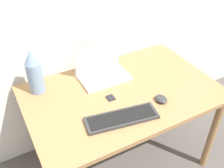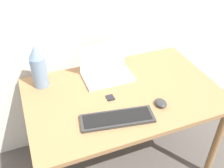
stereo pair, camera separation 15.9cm
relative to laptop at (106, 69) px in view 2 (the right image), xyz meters
name	(u,v)px [view 2 (the right image)]	position (x,y,z in m)	size (l,w,h in m)	color
desk	(123,102)	(0.04, -0.22, -0.13)	(1.24, 0.79, 0.71)	olive
laptop	(106,69)	(0.00, 0.00, 0.00)	(0.33, 0.22, 0.23)	white
keyboard	(117,118)	(-0.09, -0.43, -0.04)	(0.44, 0.20, 0.02)	#2D2D2D
mouse	(161,103)	(0.20, -0.41, -0.03)	(0.07, 0.09, 0.03)	#2D2D2D
vase	(38,66)	(-0.44, 0.05, 0.10)	(0.10, 0.10, 0.30)	slate
mp3_player	(110,98)	(-0.06, -0.24, -0.05)	(0.05, 0.05, 0.01)	black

